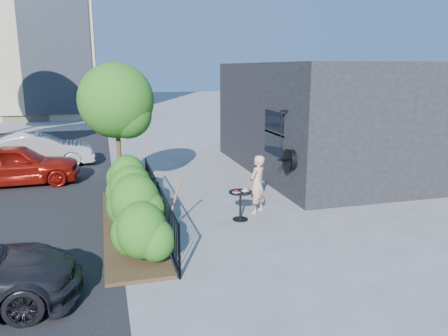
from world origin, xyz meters
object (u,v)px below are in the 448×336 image
object	(u,v)px
woman	(257,184)
car_silver	(39,151)
patio_tree	(119,105)
cafe_table	(240,200)
shovel	(172,209)
car_red	(15,165)

from	to	relation	value
woman	car_silver	size ratio (longest dim) A/B	0.39
patio_tree	cafe_table	distance (m)	4.66
cafe_table	woman	distance (m)	0.81
woman	car_silver	world-z (taller)	woman
cafe_table	shovel	bearing A→B (deg)	-167.22
patio_tree	car_silver	size ratio (longest dim) A/B	0.97
patio_tree	cafe_table	world-z (taller)	patio_tree
shovel	car_silver	size ratio (longest dim) A/B	0.33
cafe_table	car_silver	world-z (taller)	car_silver
woman	car_red	distance (m)	8.32
patio_tree	car_red	distance (m)	4.58
woman	shovel	world-z (taller)	woman
patio_tree	car_silver	bearing A→B (deg)	120.77
patio_tree	shovel	distance (m)	4.15
patio_tree	woman	size ratio (longest dim) A/B	2.50
patio_tree	woman	distance (m)	4.68
shovel	woman	bearing A→B (deg)	19.73
woman	car_silver	bearing A→B (deg)	-88.14
woman	car_red	world-z (taller)	woman
cafe_table	woman	world-z (taller)	woman
shovel	car_silver	distance (m)	9.21
car_silver	car_red	bearing A→B (deg)	164.81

